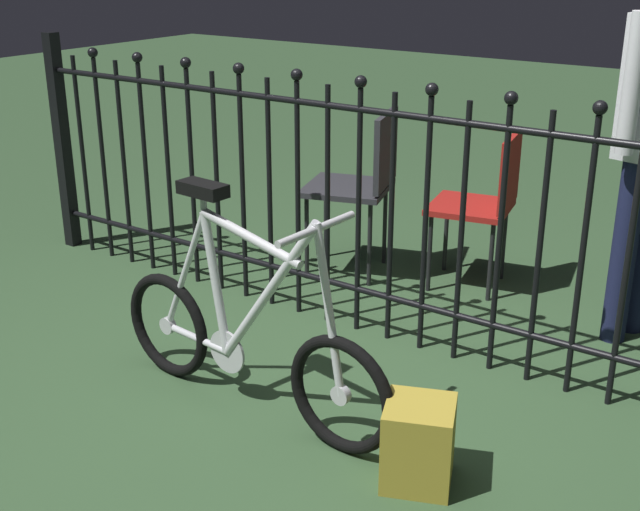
{
  "coord_description": "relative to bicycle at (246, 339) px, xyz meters",
  "views": [
    {
      "loc": [
        1.7,
        -2.34,
        1.74
      ],
      "look_at": [
        -0.08,
        0.21,
        0.55
      ],
      "focal_mm": 46.48,
      "sensor_mm": 36.0,
      "label": 1
    }
  ],
  "objects": [
    {
      "name": "chair_charcoal",
      "position": [
        -0.4,
        1.47,
        0.25
      ],
      "size": [
        0.55,
        0.55,
        0.9
      ],
      "color": "black",
      "rests_on": "ground"
    },
    {
      "name": "display_crate",
      "position": [
        0.77,
        -0.03,
        -0.16
      ],
      "size": [
        0.3,
        0.3,
        0.3
      ],
      "primitive_type": "cube",
      "rotation": [
        0.0,
        0.0,
        0.38
      ],
      "color": "#B29933",
      "rests_on": "ground"
    },
    {
      "name": "chair_red",
      "position": [
        0.23,
        1.66,
        0.2
      ],
      "size": [
        0.48,
        0.47,
        0.83
      ],
      "color": "black",
      "rests_on": "ground"
    },
    {
      "name": "iron_fence",
      "position": [
        0.1,
        0.85,
        0.33
      ],
      "size": [
        4.57,
        0.07,
        1.26
      ],
      "color": "black",
      "rests_on": "ground"
    },
    {
      "name": "ground_plane",
      "position": [
        0.17,
        0.17,
        -0.3
      ],
      "size": [
        20.0,
        20.0,
        0.0
      ],
      "primitive_type": "plane",
      "color": "#355332"
    },
    {
      "name": "bicycle",
      "position": [
        0.0,
        0.0,
        0.0
      ],
      "size": [
        1.36,
        0.4,
        0.89
      ],
      "color": "black",
      "rests_on": "ground"
    }
  ]
}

